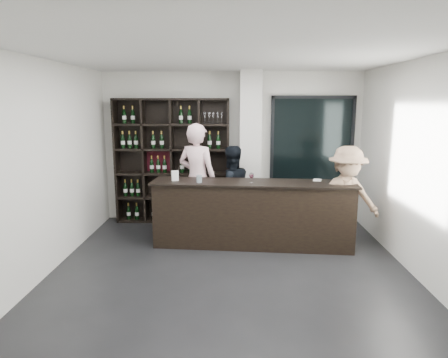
{
  "coord_description": "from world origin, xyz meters",
  "views": [
    {
      "loc": [
        0.05,
        -5.05,
        2.33
      ],
      "look_at": [
        -0.11,
        1.1,
        1.14
      ],
      "focal_mm": 32.0,
      "sensor_mm": 36.0,
      "label": 1
    }
  ],
  "objects_px": {
    "taster_black": "(231,190)",
    "customer": "(346,199)",
    "wine_shelf": "(172,161)",
    "taster_pink": "(197,179)",
    "tasting_counter": "(253,214)"
  },
  "relations": [
    {
      "from": "taster_pink",
      "to": "taster_black",
      "type": "bearing_deg",
      "value": -156.35
    },
    {
      "from": "taster_pink",
      "to": "wine_shelf",
      "type": "bearing_deg",
      "value": -28.95
    },
    {
      "from": "tasting_counter",
      "to": "taster_pink",
      "type": "distance_m",
      "value": 1.23
    },
    {
      "from": "wine_shelf",
      "to": "taster_pink",
      "type": "relative_size",
      "value": 1.22
    },
    {
      "from": "taster_pink",
      "to": "customer",
      "type": "bearing_deg",
      "value": -174.76
    },
    {
      "from": "taster_pink",
      "to": "customer",
      "type": "relative_size",
      "value": 1.18
    },
    {
      "from": "wine_shelf",
      "to": "taster_black",
      "type": "distance_m",
      "value": 1.41
    },
    {
      "from": "taster_pink",
      "to": "customer",
      "type": "height_order",
      "value": "taster_pink"
    },
    {
      "from": "wine_shelf",
      "to": "taster_black",
      "type": "relative_size",
      "value": 1.52
    },
    {
      "from": "tasting_counter",
      "to": "taster_black",
      "type": "bearing_deg",
      "value": 123.74
    },
    {
      "from": "wine_shelf",
      "to": "taster_pink",
      "type": "height_order",
      "value": "wine_shelf"
    },
    {
      "from": "wine_shelf",
      "to": "tasting_counter",
      "type": "height_order",
      "value": "wine_shelf"
    },
    {
      "from": "tasting_counter",
      "to": "taster_pink",
      "type": "relative_size",
      "value": 1.65
    },
    {
      "from": "taster_black",
      "to": "customer",
      "type": "bearing_deg",
      "value": 133.34
    },
    {
      "from": "taster_black",
      "to": "wine_shelf",
      "type": "bearing_deg",
      "value": -54.94
    }
  ]
}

